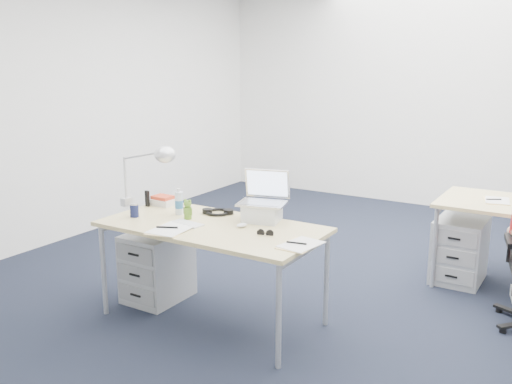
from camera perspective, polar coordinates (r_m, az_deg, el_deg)
floor at (r=4.71m, az=6.08°, el=-10.57°), size 7.00×7.00×0.00m
room at (r=4.31m, az=6.63°, el=10.76°), size 6.02×7.02×2.80m
desk_near at (r=4.11m, az=-4.44°, el=-3.91°), size 1.60×0.80×0.73m
drawer_pedestal_near at (r=4.66m, az=-9.82°, el=-7.29°), size 0.40×0.50×0.55m
drawer_pedestal_far at (r=5.26m, az=19.70°, el=-5.48°), size 0.40×0.50×0.55m
silver_laptop at (r=4.14m, az=0.61°, el=-0.50°), size 0.40×0.34×0.36m
wireless_keyboard at (r=4.13m, az=-6.91°, el=-3.14°), size 0.26×0.13×0.01m
computer_mouse at (r=4.02m, az=-1.43°, el=-3.35°), size 0.08×0.10×0.03m
headphones at (r=4.38m, az=-3.83°, el=-1.94°), size 0.30×0.27×0.04m
can_koozie at (r=4.37m, az=-12.08°, el=-1.78°), size 0.07×0.07×0.11m
water_bottle at (r=4.38m, az=-7.71°, el=-0.94°), size 0.07×0.07×0.20m
bear_figurine at (r=4.24m, az=-6.85°, el=-1.70°), size 0.10×0.09×0.15m
book_stack at (r=4.68m, az=-9.30°, el=-0.85°), size 0.19×0.16×0.08m
cordless_phone at (r=4.66m, az=-10.82°, el=-0.64°), size 0.04×0.03×0.13m
papers_left at (r=4.01m, az=-8.64°, el=-3.71°), size 0.27×0.35×0.01m
papers_right at (r=3.65m, az=4.34°, el=-5.30°), size 0.23×0.30×0.01m
sunglasses at (r=3.85m, az=0.93°, el=-4.14°), size 0.13×0.08×0.03m
desk_lamp at (r=4.57m, az=-11.49°, el=1.70°), size 0.51×0.31×0.54m
far_papers at (r=5.17m, az=22.87°, el=-0.81°), size 0.24×0.30×0.01m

